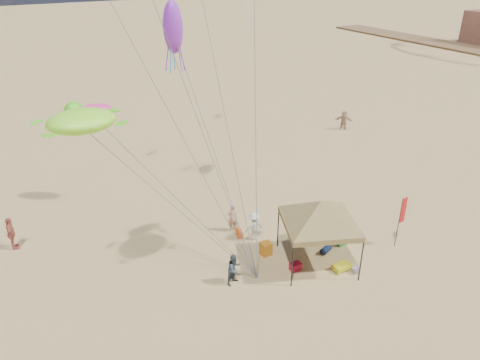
{
  "coord_description": "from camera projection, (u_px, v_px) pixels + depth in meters",
  "views": [
    {
      "loc": [
        -9.82,
        -14.16,
        13.85
      ],
      "look_at": [
        0.0,
        3.0,
        4.0
      ],
      "focal_mm": 34.38,
      "sensor_mm": 36.0,
      "label": 1
    }
  ],
  "objects": [
    {
      "name": "feather_flag",
      "position": [
        402.0,
        213.0,
        23.36
      ],
      "size": [
        0.44,
        0.08,
        2.85
      ],
      "color": "black",
      "rests_on": "ground"
    },
    {
      "name": "ground",
      "position": [
        272.0,
        281.0,
        21.54
      ],
      "size": [
        280.0,
        280.0,
        0.0
      ],
      "primitive_type": "plane",
      "color": "tan",
      "rests_on": "ground"
    },
    {
      "name": "cooler_red",
      "position": [
        296.0,
        266.0,
        22.22
      ],
      "size": [
        0.54,
        0.38,
        0.38
      ],
      "primitive_type": "cube",
      "color": "#B10E23",
      "rests_on": "ground"
    },
    {
      "name": "person_far_a",
      "position": [
        11.0,
        233.0,
        23.51
      ],
      "size": [
        0.6,
        1.12,
        1.82
      ],
      "primitive_type": "imported",
      "rotation": [
        0.0,
        0.0,
        1.42
      ],
      "color": "#AF5343",
      "rests_on": "ground"
    },
    {
      "name": "person_near_b",
      "position": [
        234.0,
        269.0,
        21.09
      ],
      "size": [
        0.92,
        0.83,
        1.57
      ],
      "primitive_type": "imported",
      "rotation": [
        0.0,
        0.0,
        0.36
      ],
      "color": "#333D45",
      "rests_on": "ground"
    },
    {
      "name": "turtle_kite",
      "position": [
        81.0,
        121.0,
        17.15
      ],
      "size": [
        2.96,
        2.57,
        0.86
      ],
      "primitive_type": "ellipsoid",
      "rotation": [
        0.0,
        0.0,
        0.22
      ],
      "color": "#98FF29",
      "rests_on": "ground"
    },
    {
      "name": "squid_kite",
      "position": [
        173.0,
        27.0,
        23.82
      ],
      "size": [
        1.07,
        1.07,
        2.69
      ],
      "primitive_type": "ellipsoid",
      "rotation": [
        0.0,
        0.0,
        -0.04
      ],
      "color": "purple",
      "rests_on": "ground"
    },
    {
      "name": "person_far_c",
      "position": [
        344.0,
        120.0,
        39.6
      ],
      "size": [
        1.42,
        1.45,
        1.66
      ],
      "primitive_type": "imported",
      "rotation": [
        0.0,
        0.0,
        5.48
      ],
      "color": "tan",
      "rests_on": "ground"
    },
    {
      "name": "chair_green",
      "position": [
        341.0,
        238.0,
        24.14
      ],
      "size": [
        0.5,
        0.5,
        0.7
      ],
      "primitive_type": "cube",
      "color": "green",
      "rests_on": "ground"
    },
    {
      "name": "bag_navy",
      "position": [
        326.0,
        250.0,
        23.5
      ],
      "size": [
        0.69,
        0.54,
        0.36
      ],
      "primitive_type": "cylinder",
      "rotation": [
        0.0,
        1.57,
        0.35
      ],
      "color": "#0D1B3B",
      "rests_on": "ground"
    },
    {
      "name": "canopy_tent",
      "position": [
        321.0,
        203.0,
        21.34
      ],
      "size": [
        6.03,
        6.03,
        4.03
      ],
      "color": "black",
      "rests_on": "ground"
    },
    {
      "name": "bag_orange",
      "position": [
        240.0,
        233.0,
        24.9
      ],
      "size": [
        0.54,
        0.69,
        0.36
      ],
      "primitive_type": "cylinder",
      "rotation": [
        0.0,
        1.57,
        1.22
      ],
      "color": "#C4480A",
      "rests_on": "ground"
    },
    {
      "name": "person_near_a",
      "position": [
        232.0,
        217.0,
        25.1
      ],
      "size": [
        0.65,
        0.45,
        1.68
      ],
      "primitive_type": "imported",
      "rotation": [
        0.0,
        0.0,
        3.22
      ],
      "color": "tan",
      "rests_on": "ground"
    },
    {
      "name": "beach_cart",
      "position": [
        342.0,
        266.0,
        22.2
      ],
      "size": [
        0.9,
        0.5,
        0.24
      ],
      "primitive_type": "cube",
      "color": "gold",
      "rests_on": "ground"
    },
    {
      "name": "cooler_blue",
      "position": [
        312.0,
        221.0,
        25.96
      ],
      "size": [
        0.54,
        0.38,
        0.38
      ],
      "primitive_type": "cube",
      "color": "#163CB8",
      "rests_on": "ground"
    },
    {
      "name": "chair_yellow",
      "position": [
        266.0,
        249.0,
        23.28
      ],
      "size": [
        0.5,
        0.5,
        0.7
      ],
      "primitive_type": "cube",
      "color": "#C47615",
      "rests_on": "ground"
    },
    {
      "name": "crate_grey",
      "position": [
        355.0,
        270.0,
        22.05
      ],
      "size": [
        0.34,
        0.3,
        0.28
      ],
      "primitive_type": "cube",
      "color": "gray",
      "rests_on": "ground"
    },
    {
      "name": "person_near_c",
      "position": [
        254.0,
        226.0,
        24.34
      ],
      "size": [
        1.06,
        0.64,
        1.59
      ],
      "primitive_type": "imported",
      "rotation": [
        0.0,
        0.0,
        3.09
      ],
      "color": "beige",
      "rests_on": "ground"
    },
    {
      "name": "fish_kite",
      "position": [
        94.0,
        113.0,
        18.9
      ],
      "size": [
        1.68,
        0.95,
        0.72
      ],
      "primitive_type": "ellipsoid",
      "rotation": [
        0.0,
        0.0,
        -0.09
      ],
      "color": "#EE298D",
      "rests_on": "ground"
    }
  ]
}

